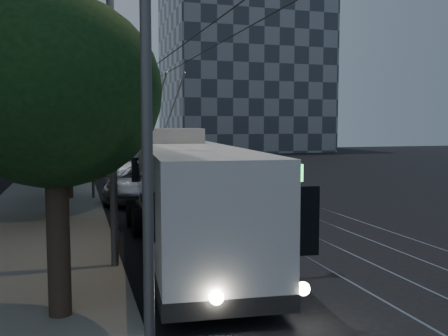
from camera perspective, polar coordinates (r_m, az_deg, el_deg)
The scene contains 19 objects.
ground at distance 17.68m, azimuth 4.14°, elevation -7.70°, with size 120.00×120.00×0.00m, color black.
sidewalk at distance 36.34m, azimuth -18.72°, elevation -1.28°, with size 5.00×90.00×0.15m, color gray.
tram_rails at distance 37.33m, azimuth -3.20°, elevation -0.97°, with size 4.52×90.00×0.02m.
overhead_wires at distance 36.13m, azimuth -14.86°, elevation 4.18°, with size 2.23×90.00×6.00m.
building_distant_right at distance 75.54m, azimuth 2.10°, elevation 11.17°, with size 22.00×18.00×24.00m, color #373E46.
trolleybus at distance 15.21m, azimuth -4.19°, elevation -3.16°, with size 3.69×12.61×5.63m.
pickup_silver at distance 25.83m, azimuth -9.18°, elevation -1.73°, with size 2.94×6.37×1.77m, color #9EA0A5.
car_white_a at distance 33.29m, azimuth -10.66°, elevation -0.47°, with size 1.79×4.46×1.52m, color silver.
car_white_b at distance 40.30m, azimuth -13.39°, elevation 0.33°, with size 1.95×4.79×1.39m, color silver.
car_white_c at distance 45.16m, azimuth -12.26°, elevation 0.73°, with size 1.29×3.71×1.22m, color silver.
car_white_d at distance 49.31m, azimuth -12.86°, elevation 1.10°, with size 1.50×3.74×1.27m, color white.
tree_0 at distance 10.07m, azimuth -18.85°, elevation 8.19°, with size 4.09×4.09×6.36m.
tree_1 at distance 20.46m, azimuth -18.51°, elevation 6.72°, with size 5.42×5.42×7.04m.
tree_2 at distance 26.47m, azimuth -17.54°, elevation 5.97°, with size 4.17×4.17×6.34m.
tree_3 at distance 34.02m, azimuth -18.17°, elevation 4.52°, with size 4.00×4.00×5.56m.
tree_4 at distance 44.87m, azimuth -17.22°, elevation 5.85°, with size 4.77×4.77×6.89m.
tree_5 at distance 55.11m, azimuth -17.64°, elevation 5.34°, with size 4.37×4.37×6.42m.
streetlamp_near at distance 13.61m, azimuth -10.99°, elevation 16.68°, with size 2.67×0.44×11.17m.
streetlamp_far at distance 38.05m, azimuth -14.76°, elevation 7.29°, with size 2.22×0.44×9.06m.
Camera 1 is at (-6.15, -16.11, 3.88)m, focal length 40.00 mm.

